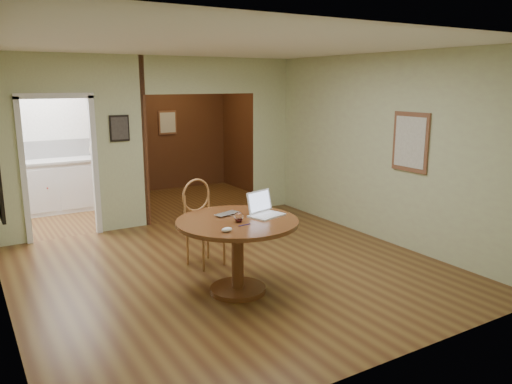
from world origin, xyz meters
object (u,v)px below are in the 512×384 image
closed_laptop (230,215)px  dining_table (237,239)px  open_laptop (263,209)px  chair (202,218)px

closed_laptop → dining_table: bearing=-109.8°
open_laptop → closed_laptop: 0.38m
chair → closed_laptop: bearing=-105.1°
open_laptop → dining_table: bearing=168.8°
chair → closed_laptop: (-0.04, -0.83, 0.23)m
dining_table → chair: 1.02m
dining_table → closed_laptop: (0.01, 0.19, 0.23)m
dining_table → closed_laptop: size_ratio=4.48×
open_laptop → closed_laptop: size_ratio=1.44×
dining_table → open_laptop: 0.45m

